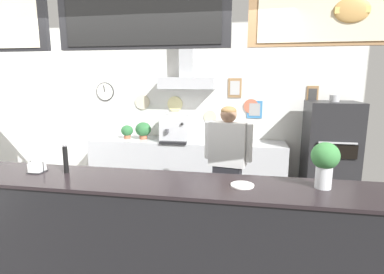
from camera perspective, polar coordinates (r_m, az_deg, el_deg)
The scene contains 14 objects.
ground_plane at distance 3.47m, azimuth -7.37°, elevation -23.61°, with size 6.69×6.69×0.00m, color #514C47.
back_wall_assembly at distance 5.31m, azimuth 0.25°, elevation 6.34°, with size 5.58×2.91×2.89m.
service_counter at distance 2.94m, azimuth -9.52°, elevation -18.12°, with size 4.37×0.64×1.09m.
back_prep_counter at distance 5.31m, azimuth -1.10°, elevation -5.60°, with size 3.35×0.63×0.92m.
pizza_oven at distance 5.13m, azimuth 24.48°, elevation -3.00°, with size 0.74×0.71×1.73m.
shop_worker at distance 3.86m, azimuth 6.68°, elevation -5.49°, with size 0.60×0.30×1.64m.
espresso_machine at distance 5.17m, azimuth -2.90°, elevation 1.86°, with size 0.49×0.57×0.47m.
potted_sage at distance 5.49m, azimuth -12.13°, elevation 1.08°, with size 0.21×0.21×0.24m.
potted_rosemary at distance 5.38m, azimuth -9.17°, elevation 1.35°, with size 0.27×0.27×0.30m.
potted_thyme at distance 5.07m, azimuth 9.73°, elevation 0.38°, with size 0.17×0.17×0.23m.
basil_vase at distance 2.65m, azimuth 23.74°, elevation -4.35°, with size 0.22×0.22×0.38m.
napkin_holder at distance 3.24m, azimuth -27.16°, elevation -5.16°, with size 0.14×0.14×0.11m.
condiment_plate at distance 2.57m, azimuth 9.46°, elevation -8.94°, with size 0.19×0.19×0.01m.
pepper_grinder at distance 3.08m, azimuth -22.73°, elevation -3.70°, with size 0.05×0.05×0.29m.
Camera 1 is at (0.90, -2.72, 1.96)m, focal length 28.31 mm.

